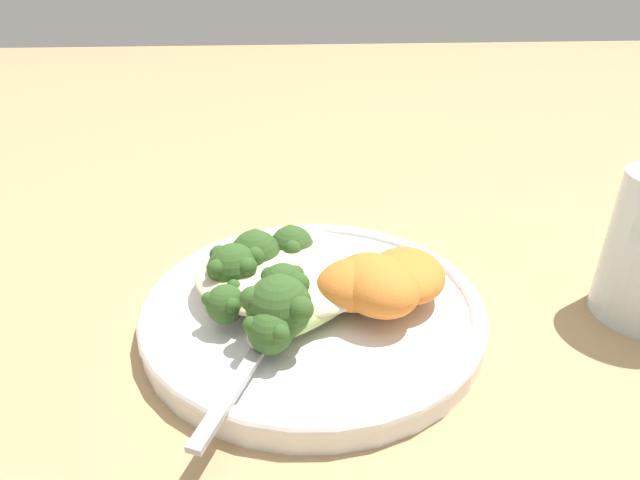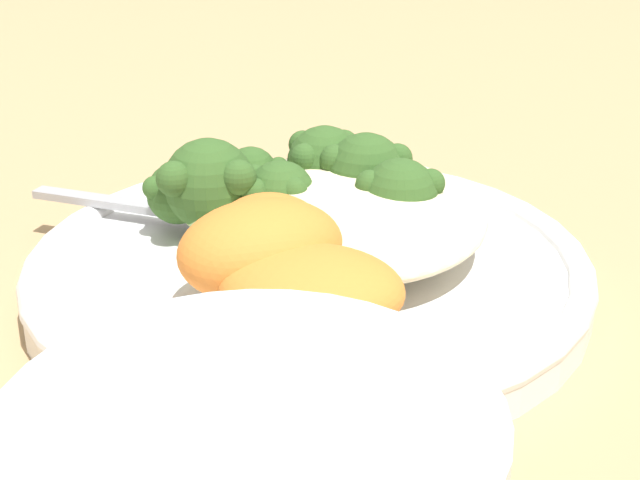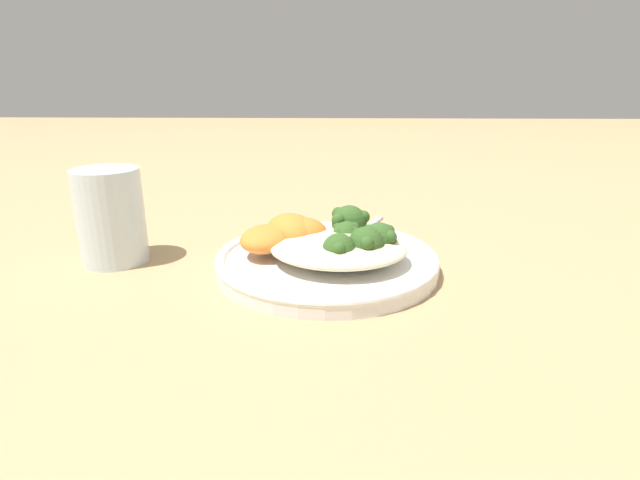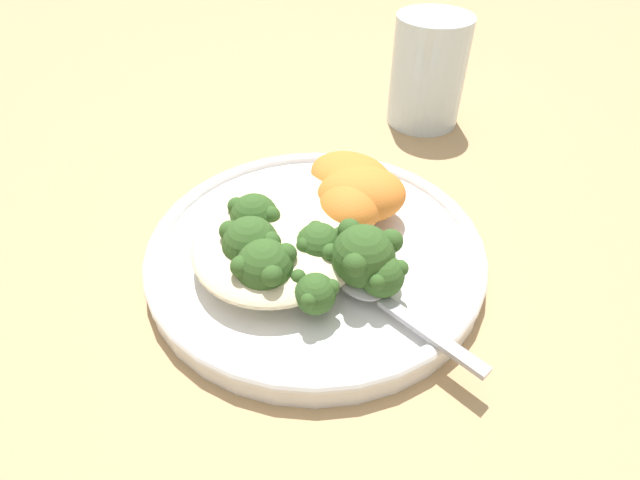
{
  "view_description": "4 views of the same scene",
  "coord_description": "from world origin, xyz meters",
  "px_view_note": "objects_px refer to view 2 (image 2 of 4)",
  "views": [
    {
      "loc": [
        -0.02,
        -0.3,
        0.23
      ],
      "look_at": [
        0.02,
        0.03,
        0.06
      ],
      "focal_mm": 28.0,
      "sensor_mm": 36.0,
      "label": 1
    },
    {
      "loc": [
        0.38,
        -0.01,
        0.19
      ],
      "look_at": [
        0.03,
        0.02,
        0.03
      ],
      "focal_mm": 50.0,
      "sensor_mm": 36.0,
      "label": 2
    },
    {
      "loc": [
        0.01,
        0.55,
        0.22
      ],
      "look_at": [
        0.02,
        0.03,
        0.04
      ],
      "focal_mm": 28.0,
      "sensor_mm": 36.0,
      "label": 3
    },
    {
      "loc": [
        -0.25,
        -0.1,
        0.27
      ],
      "look_at": [
        -0.0,
        0.0,
        0.04
      ],
      "focal_mm": 28.0,
      "sensor_mm": 36.0,
      "label": 4
    }
  ],
  "objects_px": {
    "sweet_potato_chunk_0": "(261,249)",
    "broccoli_stalk_7": "(199,209)",
    "broccoli_stalk_6": "(213,188)",
    "spoon": "(182,209)",
    "broccoli_stalk_2": "(356,182)",
    "broccoli_stalk_5": "(257,199)",
    "broccoli_stalk_0": "(376,206)",
    "sweet_potato_chunk_1": "(311,289)",
    "plate": "(308,267)",
    "sweet_potato_chunk_2": "(271,240)",
    "broccoli_stalk_3": "(320,172)",
    "quinoa_mound": "(346,207)",
    "broccoli_stalk_1": "(354,217)",
    "broccoli_stalk_4": "(273,203)"
  },
  "relations": [
    {
      "from": "plate",
      "to": "quinoa_mound",
      "type": "height_order",
      "value": "quinoa_mound"
    },
    {
      "from": "plate",
      "to": "sweet_potato_chunk_2",
      "type": "xyz_separation_m",
      "value": [
        0.03,
        -0.02,
        0.03
      ]
    },
    {
      "from": "broccoli_stalk_1",
      "to": "broccoli_stalk_5",
      "type": "relative_size",
      "value": 0.76
    },
    {
      "from": "broccoli_stalk_0",
      "to": "broccoli_stalk_7",
      "type": "bearing_deg",
      "value": 140.15
    },
    {
      "from": "broccoli_stalk_1",
      "to": "spoon",
      "type": "height_order",
      "value": "broccoli_stalk_1"
    },
    {
      "from": "broccoli_stalk_6",
      "to": "sweet_potato_chunk_1",
      "type": "height_order",
      "value": "broccoli_stalk_6"
    },
    {
      "from": "broccoli_stalk_4",
      "to": "spoon",
      "type": "distance_m",
      "value": 0.05
    },
    {
      "from": "broccoli_stalk_3",
      "to": "sweet_potato_chunk_1",
      "type": "distance_m",
      "value": 0.12
    },
    {
      "from": "plate",
      "to": "sweet_potato_chunk_1",
      "type": "xyz_separation_m",
      "value": [
        0.07,
        -0.0,
        0.02
      ]
    },
    {
      "from": "broccoli_stalk_6",
      "to": "spoon",
      "type": "relative_size",
      "value": 0.82
    },
    {
      "from": "broccoli_stalk_7",
      "to": "spoon",
      "type": "distance_m",
      "value": 0.02
    },
    {
      "from": "plate",
      "to": "broccoli_stalk_7",
      "type": "bearing_deg",
      "value": -110.21
    },
    {
      "from": "broccoli_stalk_6",
      "to": "broccoli_stalk_7",
      "type": "distance_m",
      "value": 0.01
    },
    {
      "from": "plate",
      "to": "quinoa_mound",
      "type": "relative_size",
      "value": 1.69
    },
    {
      "from": "sweet_potato_chunk_2",
      "to": "broccoli_stalk_4",
      "type": "bearing_deg",
      "value": 177.9
    },
    {
      "from": "quinoa_mound",
      "to": "broccoli_stalk_1",
      "type": "height_order",
      "value": "broccoli_stalk_1"
    },
    {
      "from": "sweet_potato_chunk_0",
      "to": "broccoli_stalk_7",
      "type": "bearing_deg",
      "value": -154.62
    },
    {
      "from": "broccoli_stalk_3",
      "to": "broccoli_stalk_0",
      "type": "bearing_deg",
      "value": -130.47
    },
    {
      "from": "broccoli_stalk_2",
      "to": "broccoli_stalk_3",
      "type": "height_order",
      "value": "same"
    },
    {
      "from": "sweet_potato_chunk_2",
      "to": "sweet_potato_chunk_0",
      "type": "bearing_deg",
      "value": -19.86
    },
    {
      "from": "plate",
      "to": "sweet_potato_chunk_2",
      "type": "bearing_deg",
      "value": -28.63
    },
    {
      "from": "broccoli_stalk_1",
      "to": "broccoli_stalk_3",
      "type": "distance_m",
      "value": 0.05
    },
    {
      "from": "broccoli_stalk_0",
      "to": "sweet_potato_chunk_1",
      "type": "distance_m",
      "value": 0.09
    },
    {
      "from": "broccoli_stalk_0",
      "to": "broccoli_stalk_4",
      "type": "height_order",
      "value": "broccoli_stalk_0"
    },
    {
      "from": "broccoli_stalk_4",
      "to": "broccoli_stalk_5",
      "type": "height_order",
      "value": "broccoli_stalk_4"
    },
    {
      "from": "spoon",
      "to": "plate",
      "type": "bearing_deg",
      "value": 170.13
    },
    {
      "from": "broccoli_stalk_3",
      "to": "sweet_potato_chunk_0",
      "type": "bearing_deg",
      "value": -177.85
    },
    {
      "from": "broccoli_stalk_0",
      "to": "broccoli_stalk_2",
      "type": "bearing_deg",
      "value": 71.05
    },
    {
      "from": "broccoli_stalk_4",
      "to": "broccoli_stalk_5",
      "type": "relative_size",
      "value": 0.7
    },
    {
      "from": "plate",
      "to": "spoon",
      "type": "xyz_separation_m",
      "value": [
        -0.04,
        -0.06,
        0.01
      ]
    },
    {
      "from": "broccoli_stalk_3",
      "to": "broccoli_stalk_4",
      "type": "distance_m",
      "value": 0.04
    },
    {
      "from": "broccoli_stalk_0",
      "to": "quinoa_mound",
      "type": "bearing_deg",
      "value": 113.71
    },
    {
      "from": "plate",
      "to": "broccoli_stalk_2",
      "type": "relative_size",
      "value": 2.62
    },
    {
      "from": "broccoli_stalk_4",
      "to": "sweet_potato_chunk_2",
      "type": "xyz_separation_m",
      "value": [
        0.05,
        -0.0,
        0.0
      ]
    },
    {
      "from": "broccoli_stalk_0",
      "to": "broccoli_stalk_4",
      "type": "relative_size",
      "value": 1.32
    },
    {
      "from": "broccoli_stalk_5",
      "to": "broccoli_stalk_7",
      "type": "distance_m",
      "value": 0.03
    },
    {
      "from": "quinoa_mound",
      "to": "sweet_potato_chunk_2",
      "type": "xyz_separation_m",
      "value": [
        0.05,
        -0.04,
        0.01
      ]
    },
    {
      "from": "broccoli_stalk_4",
      "to": "broccoli_stalk_7",
      "type": "distance_m",
      "value": 0.03
    },
    {
      "from": "quinoa_mound",
      "to": "broccoli_stalk_6",
      "type": "bearing_deg",
      "value": -94.84
    },
    {
      "from": "broccoli_stalk_3",
      "to": "broccoli_stalk_6",
      "type": "distance_m",
      "value": 0.06
    },
    {
      "from": "broccoli_stalk_2",
      "to": "broccoli_stalk_5",
      "type": "xyz_separation_m",
      "value": [
        0.0,
        -0.05,
        -0.01
      ]
    },
    {
      "from": "sweet_potato_chunk_0",
      "to": "sweet_potato_chunk_2",
      "type": "xyz_separation_m",
      "value": [
        -0.01,
        0.0,
        -0.0
      ]
    },
    {
      "from": "broccoli_stalk_5",
      "to": "broccoli_stalk_2",
      "type": "bearing_deg",
      "value": -91.13
    },
    {
      "from": "broccoli_stalk_1",
      "to": "sweet_potato_chunk_2",
      "type": "height_order",
      "value": "sweet_potato_chunk_2"
    },
    {
      "from": "broccoli_stalk_1",
      "to": "broccoli_stalk_7",
      "type": "xyz_separation_m",
      "value": [
        -0.01,
        -0.07,
        0.0
      ]
    },
    {
      "from": "broccoli_stalk_6",
      "to": "broccoli_stalk_0",
      "type": "bearing_deg",
      "value": -128.73
    },
    {
      "from": "broccoli_stalk_0",
      "to": "broccoli_stalk_2",
      "type": "height_order",
      "value": "broccoli_stalk_2"
    },
    {
      "from": "sweet_potato_chunk_1",
      "to": "sweet_potato_chunk_2",
      "type": "distance_m",
      "value": 0.04
    },
    {
      "from": "quinoa_mound",
      "to": "sweet_potato_chunk_0",
      "type": "xyz_separation_m",
      "value": [
        0.06,
        -0.04,
        0.01
      ]
    },
    {
      "from": "broccoli_stalk_6",
      "to": "sweet_potato_chunk_1",
      "type": "distance_m",
      "value": 0.1
    }
  ]
}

